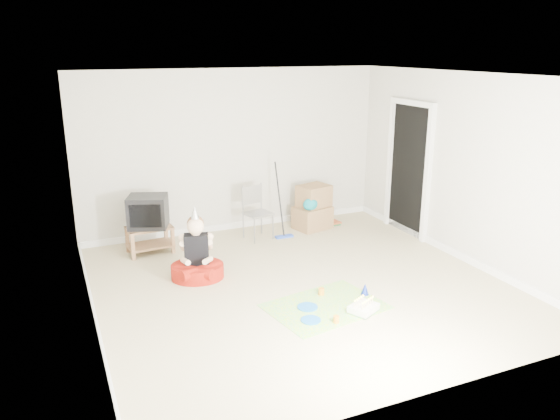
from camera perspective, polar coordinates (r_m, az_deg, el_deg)
name	(u,v)px	position (r m, az deg, el deg)	size (l,w,h in m)	color
ground	(300,285)	(7.02, 2.07, -7.83)	(5.00, 5.00, 0.00)	#C6B88E
doorway_recess	(409,171)	(8.91, 13.32, 4.02)	(0.02, 0.90, 2.05)	black
tv_stand	(150,237)	(8.20, -13.45, -2.77)	(0.67, 0.45, 0.40)	#916541
crt_tv	(148,211)	(8.08, -13.63, -0.15)	(0.54, 0.45, 0.47)	black
folding_chair	(258,213)	(8.52, -2.32, -0.36)	(0.45, 0.44, 0.85)	#939398
cardboard_boxes	(313,208)	(9.05, 3.46, 0.20)	(0.66, 0.58, 0.72)	#977149
floor_mop	(284,222)	(8.61, 0.44, -1.23)	(0.29, 0.39, 1.16)	blue
book_pile	(333,222)	(9.38, 5.60, -1.31)	(0.20, 0.25, 0.05)	#226632
seated_woman	(197,262)	(7.22, -8.66, -5.45)	(0.85, 0.85, 0.99)	#AB1C0F
party_mat	(325,306)	(6.49, 4.75, -10.00)	(1.31, 0.95, 0.01)	#FB347A
birthday_cake	(363,309)	(6.40, 8.71, -10.15)	(0.39, 0.37, 0.15)	white
blue_plate_near	(308,307)	(6.44, 2.89, -10.09)	(0.24, 0.24, 0.01)	blue
blue_plate_far	(311,320)	(6.16, 3.23, -11.40)	(0.22, 0.22, 0.01)	blue
orange_cup_near	(321,291)	(6.74, 4.34, -8.48)	(0.07, 0.07, 0.08)	orange
orange_cup_far	(336,319)	(6.13, 5.89, -11.30)	(0.07, 0.07, 0.08)	orange
blue_party_hat	(365,289)	(6.79, 8.87, -8.16)	(0.10, 0.10, 0.15)	#1831AD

